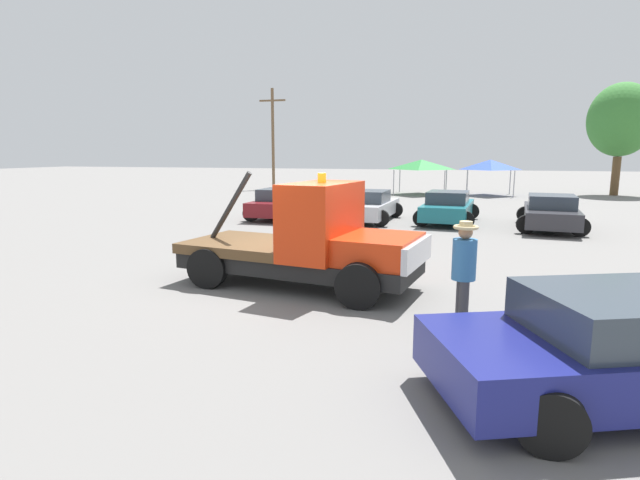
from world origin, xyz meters
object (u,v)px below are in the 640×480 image
parked_car_charcoal (551,212)px  tree_left (621,120)px  canopy_tent_green (421,165)px  canopy_tent_blue (490,165)px  tow_truck (312,244)px  utility_pole (273,136)px  parked_car_maroon (282,204)px  parked_car_silver (368,206)px  parked_car_teal (448,207)px  person_near_truck (464,266)px  foreground_car (637,348)px

parked_car_charcoal → tree_left: (6.85, 18.26, 4.46)m
canopy_tent_green → canopy_tent_blue: 4.67m
tow_truck → utility_pole: size_ratio=0.69×
parked_car_maroon → canopy_tent_blue: canopy_tent_blue is taller
parked_car_charcoal → utility_pole: bearing=51.2°
parked_car_maroon → parked_car_silver: same height
parked_car_silver → utility_pole: (-11.22, 17.74, 3.64)m
parked_car_teal → canopy_tent_blue: 15.29m
person_near_truck → canopy_tent_blue: (1.68, 28.31, 1.03)m
parked_car_charcoal → canopy_tent_green: canopy_tent_green is taller
utility_pole → parked_car_maroon: bearing=-67.8°
tow_truck → person_near_truck: size_ratio=3.06×
parked_car_teal → canopy_tent_green: size_ratio=1.34×
person_near_truck → canopy_tent_green: 28.02m
tow_truck → canopy_tent_green: (0.21, 25.99, 1.14)m
canopy_tent_green → utility_pole: bearing=167.4°
parked_car_teal → canopy_tent_blue: size_ratio=1.54×
tow_truck → parked_car_teal: bearing=86.6°
tow_truck → canopy_tent_blue: (4.86, 26.46, 1.14)m
foreground_car → tow_truck: bearing=120.6°
canopy_tent_green → parked_car_charcoal: bearing=-68.0°
tow_truck → canopy_tent_blue: size_ratio=1.84×
parked_car_maroon → tree_left: size_ratio=0.55×
parked_car_silver → parked_car_maroon: bearing=94.8°
canopy_tent_blue → utility_pole: utility_pole is taller
canopy_tent_green → tree_left: 13.70m
tow_truck → utility_pole: bearing=121.8°
tow_truck → parked_car_silver: 11.02m
foreground_car → tree_left: 34.00m
canopy_tent_blue → tree_left: (8.40, 2.44, 3.00)m
tow_truck → parked_car_charcoal: tow_truck is taller
person_near_truck → tree_left: size_ratio=0.24×
tow_truck → canopy_tent_green: bearing=98.6°
person_near_truck → canopy_tent_blue: size_ratio=0.60×
parked_car_silver → utility_pole: size_ratio=0.58×
parked_car_maroon → canopy_tent_blue: 18.36m
person_near_truck → canopy_tent_green: (-2.96, 27.84, 1.03)m
tow_truck → canopy_tent_green: 26.02m
foreground_car → person_near_truck: size_ratio=2.90×
parked_car_teal → parked_car_charcoal: size_ratio=0.95×
tow_truck → foreground_car: bearing=-27.4°
foreground_car → parked_car_silver: bearing=89.1°
foreground_car → parked_car_maroon: bearing=101.1°
parked_car_maroon → parked_car_charcoal: (11.13, -0.23, 0.00)m
parked_car_charcoal → tree_left: tree_left is taller
canopy_tent_blue → tree_left: size_ratio=0.40×
foreground_car → utility_pole: size_ratio=0.66×
person_near_truck → canopy_tent_green: size_ratio=0.53×
parked_car_maroon → parked_car_charcoal: size_ratio=0.86×
tow_truck → canopy_tent_green: tow_truck is taller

